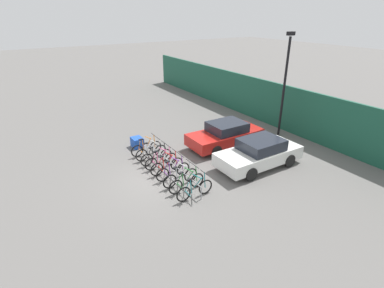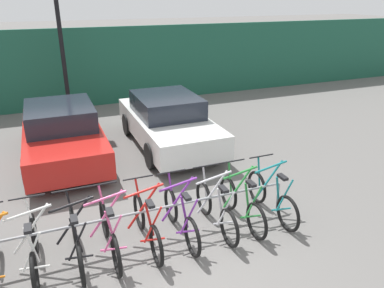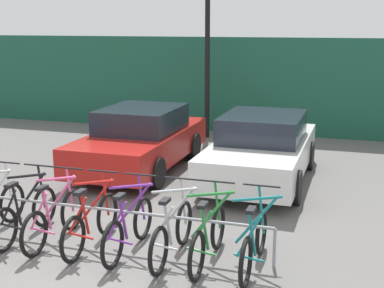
{
  "view_description": "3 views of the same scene",
  "coord_description": "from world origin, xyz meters",
  "px_view_note": "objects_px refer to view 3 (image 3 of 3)",
  "views": [
    {
      "loc": [
        10.78,
        -5.04,
        6.97
      ],
      "look_at": [
        -0.19,
        1.84,
        1.21
      ],
      "focal_mm": 28.0,
      "sensor_mm": 36.0,
      "label": 1
    },
    {
      "loc": [
        -1.56,
        -4.6,
        3.92
      ],
      "look_at": [
        0.94,
        1.58,
        1.24
      ],
      "focal_mm": 35.0,
      "sensor_mm": 36.0,
      "label": 2
    },
    {
      "loc": [
        3.34,
        -6.04,
        3.23
      ],
      "look_at": [
        0.72,
        2.19,
        1.27
      ],
      "focal_mm": 50.0,
      "sensor_mm": 36.0,
      "label": 3
    }
  ],
  "objects_px": {
    "bicycle_pink": "(54,218)",
    "bicycle_red": "(91,223)",
    "bicycle_silver": "(172,233)",
    "bike_rack": "(98,212)",
    "bicycle_green": "(208,237)",
    "car_red": "(141,139)",
    "bicycle_purple": "(129,227)",
    "car_white": "(262,149)",
    "bicycle_black": "(25,215)",
    "bicycle_teal": "(254,243)",
    "lamp_post": "(208,19)"
  },
  "relations": [
    {
      "from": "bike_rack",
      "to": "bicycle_pink",
      "type": "xyz_separation_m",
      "value": [
        -0.66,
        -0.15,
        -0.12
      ]
    },
    {
      "from": "bike_rack",
      "to": "lamp_post",
      "type": "relative_size",
      "value": 0.88
    },
    {
      "from": "bicycle_red",
      "to": "bicycle_teal",
      "type": "height_order",
      "value": "same"
    },
    {
      "from": "bike_rack",
      "to": "bicycle_pink",
      "type": "bearing_deg",
      "value": -167.32
    },
    {
      "from": "bicycle_silver",
      "to": "car_red",
      "type": "height_order",
      "value": "car_red"
    },
    {
      "from": "bicycle_teal",
      "to": "car_red",
      "type": "distance_m",
      "value": 5.42
    },
    {
      "from": "bicycle_green",
      "to": "bicycle_teal",
      "type": "distance_m",
      "value": 0.64
    },
    {
      "from": "bike_rack",
      "to": "bicycle_teal",
      "type": "distance_m",
      "value": 2.38
    },
    {
      "from": "bike_rack",
      "to": "bicycle_pink",
      "type": "distance_m",
      "value": 0.69
    },
    {
      "from": "bicycle_red",
      "to": "car_red",
      "type": "relative_size",
      "value": 0.4
    },
    {
      "from": "bicycle_teal",
      "to": "bicycle_silver",
      "type": "bearing_deg",
      "value": -177.93
    },
    {
      "from": "bicycle_green",
      "to": "bicycle_purple",
      "type": "bearing_deg",
      "value": 176.41
    },
    {
      "from": "bicycle_silver",
      "to": "lamp_post",
      "type": "height_order",
      "value": "lamp_post"
    },
    {
      "from": "bicycle_pink",
      "to": "bicycle_red",
      "type": "xyz_separation_m",
      "value": [
        0.62,
        0.0,
        0.0
      ]
    },
    {
      "from": "bicycle_green",
      "to": "bicycle_teal",
      "type": "height_order",
      "value": "same"
    },
    {
      "from": "bicycle_green",
      "to": "bicycle_teal",
      "type": "bearing_deg",
      "value": -3.59
    },
    {
      "from": "bicycle_teal",
      "to": "car_red",
      "type": "xyz_separation_m",
      "value": [
        -3.41,
        4.21,
        0.31
      ]
    },
    {
      "from": "bicycle_black",
      "to": "car_white",
      "type": "relative_size",
      "value": 0.4
    },
    {
      "from": "bicycle_black",
      "to": "bicycle_pink",
      "type": "xyz_separation_m",
      "value": [
        0.51,
        0.0,
        0.0
      ]
    },
    {
      "from": "bicycle_silver",
      "to": "car_red",
      "type": "xyz_separation_m",
      "value": [
        -2.25,
        4.21,
        0.31
      ]
    },
    {
      "from": "bicycle_pink",
      "to": "bicycle_green",
      "type": "relative_size",
      "value": 1.0
    },
    {
      "from": "bicycle_silver",
      "to": "bicycle_teal",
      "type": "bearing_deg",
      "value": 1.3
    },
    {
      "from": "bicycle_silver",
      "to": "bicycle_pink",
      "type": "bearing_deg",
      "value": -178.7
    },
    {
      "from": "bicycle_teal",
      "to": "bicycle_purple",
      "type": "bearing_deg",
      "value": -177.93
    },
    {
      "from": "bicycle_pink",
      "to": "car_red",
      "type": "bearing_deg",
      "value": 97.18
    },
    {
      "from": "car_red",
      "to": "bicycle_green",
      "type": "bearing_deg",
      "value": -56.64
    },
    {
      "from": "bicycle_purple",
      "to": "car_red",
      "type": "bearing_deg",
      "value": 111.16
    },
    {
      "from": "bike_rack",
      "to": "lamp_post",
      "type": "height_order",
      "value": "lamp_post"
    },
    {
      "from": "bicycle_red",
      "to": "bicycle_silver",
      "type": "bearing_deg",
      "value": -0.43
    },
    {
      "from": "car_red",
      "to": "lamp_post",
      "type": "relative_size",
      "value": 0.71
    },
    {
      "from": "bicycle_purple",
      "to": "bicycle_teal",
      "type": "relative_size",
      "value": 1.0
    },
    {
      "from": "bicycle_black",
      "to": "car_red",
      "type": "bearing_deg",
      "value": 90.84
    },
    {
      "from": "bicycle_teal",
      "to": "bicycle_green",
      "type": "bearing_deg",
      "value": -177.93
    },
    {
      "from": "bike_rack",
      "to": "car_red",
      "type": "xyz_separation_m",
      "value": [
        -1.04,
        4.06,
        0.19
      ]
    },
    {
      "from": "bicycle_purple",
      "to": "lamp_post",
      "type": "relative_size",
      "value": 0.29
    },
    {
      "from": "bicycle_teal",
      "to": "car_white",
      "type": "xyz_separation_m",
      "value": [
        -0.66,
        4.12,
        0.31
      ]
    },
    {
      "from": "bike_rack",
      "to": "bicycle_silver",
      "type": "bearing_deg",
      "value": -6.99
    },
    {
      "from": "bicycle_pink",
      "to": "bicycle_silver",
      "type": "relative_size",
      "value": 1.0
    },
    {
      "from": "car_red",
      "to": "bicycle_purple",
      "type": "bearing_deg",
      "value": -69.31
    },
    {
      "from": "bike_rack",
      "to": "car_red",
      "type": "bearing_deg",
      "value": 104.32
    },
    {
      "from": "bike_rack",
      "to": "bicycle_green",
      "type": "bearing_deg",
      "value": -4.9
    },
    {
      "from": "car_white",
      "to": "bicycle_pink",
      "type": "bearing_deg",
      "value": -119.91
    },
    {
      "from": "bicycle_purple",
      "to": "bicycle_green",
      "type": "height_order",
      "value": "same"
    },
    {
      "from": "bicycle_purple",
      "to": "car_red",
      "type": "relative_size",
      "value": 0.4
    },
    {
      "from": "bicycle_black",
      "to": "bicycle_teal",
      "type": "relative_size",
      "value": 1.0
    },
    {
      "from": "bicycle_teal",
      "to": "lamp_post",
      "type": "xyz_separation_m",
      "value": [
        -2.95,
        7.97,
        2.97
      ]
    },
    {
      "from": "bicycle_red",
      "to": "bicycle_teal",
      "type": "relative_size",
      "value": 1.0
    },
    {
      "from": "bicycle_teal",
      "to": "car_red",
      "type": "height_order",
      "value": "car_red"
    },
    {
      "from": "bicycle_green",
      "to": "car_red",
      "type": "relative_size",
      "value": 0.4
    },
    {
      "from": "car_white",
      "to": "bicycle_black",
      "type": "bearing_deg",
      "value": -124.94
    }
  ]
}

